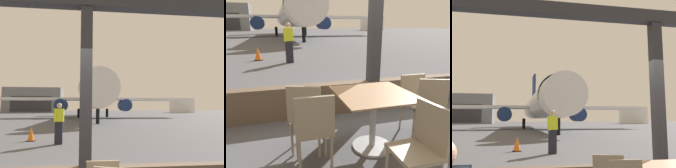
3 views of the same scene
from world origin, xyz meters
The scene contains 12 objects.
ground_plane centered at (0.00, 40.00, 0.00)m, with size 220.00×220.00×0.00m, color #4C4C51.
window_frame centered at (0.00, 0.00, 1.29)m, with size 8.10×0.24×3.49m.
dining_table centered at (-0.60, -1.30, 0.50)m, with size 0.94×0.94×0.76m.
cafe_chair_window_left centered at (-1.42, -1.56, 0.55)m, with size 0.40×0.40×0.91m.
cafe_chair_window_right centered at (-0.52, -2.16, 0.54)m, with size 0.42×0.42×0.90m.
cafe_chair_aisle_left centered at (-1.45, -1.19, 0.54)m, with size 0.49×0.49×0.91m.
cafe_chair_aisle_right centered at (0.25, -1.41, 0.53)m, with size 0.49×0.49×0.89m.
cafe_chair_side_extra centered at (0.22, -1.03, 0.53)m, with size 0.40×0.40×0.87m.
airplane centered at (1.13, 32.31, 3.31)m, with size 29.69×35.80×10.17m.
ground_crew_worker centered at (-1.15, 6.04, 0.90)m, with size 0.40×0.47×1.74m.
traffic_cone centered at (-2.54, 7.13, 0.30)m, with size 0.36×0.36×0.64m.
fuel_storage_tank centered at (34.37, 73.10, 2.51)m, with size 8.99×8.99×5.01m, color white.
Camera 2 is at (-1.76, -3.62, 1.58)m, focal length 34.21 mm.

